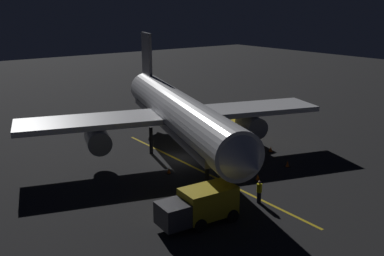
# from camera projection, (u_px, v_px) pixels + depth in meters

# --- Properties ---
(ground_plane) EXTENTS (180.00, 180.00, 0.20)m
(ground_plane) POSITION_uv_depth(u_px,v_px,m) (179.00, 160.00, 42.69)
(ground_plane) COLOR black
(apron_guide_stripe) EXTENTS (0.70, 26.07, 0.01)m
(apron_guide_stripe) POSITION_uv_depth(u_px,v_px,m) (203.00, 171.00, 39.40)
(apron_guide_stripe) COLOR gold
(apron_guide_stripe) RESTS_ON ground_plane
(airliner) EXTENTS (29.28, 32.58, 11.13)m
(airliner) POSITION_uv_depth(u_px,v_px,m) (177.00, 113.00, 42.01)
(airliner) COLOR white
(airliner) RESTS_ON ground_plane
(baggage_truck) EXTENTS (5.66, 2.60, 2.43)m
(baggage_truck) POSITION_uv_depth(u_px,v_px,m) (201.00, 206.00, 29.81)
(baggage_truck) COLOR gold
(baggage_truck) RESTS_ON ground_plane
(catering_truck) EXTENTS (6.41, 2.89, 2.41)m
(catering_truck) POSITION_uv_depth(u_px,v_px,m) (233.00, 134.00, 46.46)
(catering_truck) COLOR gold
(catering_truck) RESTS_ON ground_plane
(ground_crew_worker) EXTENTS (0.40, 0.40, 1.74)m
(ground_crew_worker) POSITION_uv_depth(u_px,v_px,m) (259.00, 192.00, 32.99)
(ground_crew_worker) COLOR black
(ground_crew_worker) RESTS_ON ground_plane
(traffic_cone_near_left) EXTENTS (0.50, 0.50, 0.55)m
(traffic_cone_near_left) POSITION_uv_depth(u_px,v_px,m) (288.00, 164.00, 40.48)
(traffic_cone_near_left) COLOR #EA590F
(traffic_cone_near_left) RESTS_ON ground_plane
(traffic_cone_near_right) EXTENTS (0.50, 0.50, 0.55)m
(traffic_cone_near_right) POSITION_uv_depth(u_px,v_px,m) (271.00, 149.00, 44.63)
(traffic_cone_near_right) COLOR #EA590F
(traffic_cone_near_right) RESTS_ON ground_plane
(traffic_cone_under_wing) EXTENTS (0.50, 0.50, 0.55)m
(traffic_cone_under_wing) POSITION_uv_depth(u_px,v_px,m) (258.00, 177.00, 37.38)
(traffic_cone_under_wing) COLOR #EA590F
(traffic_cone_under_wing) RESTS_ON ground_plane
(traffic_cone_far) EXTENTS (0.50, 0.50, 0.55)m
(traffic_cone_far) POSITION_uv_depth(u_px,v_px,m) (169.00, 171.00, 38.94)
(traffic_cone_far) COLOR #EA590F
(traffic_cone_far) RESTS_ON ground_plane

